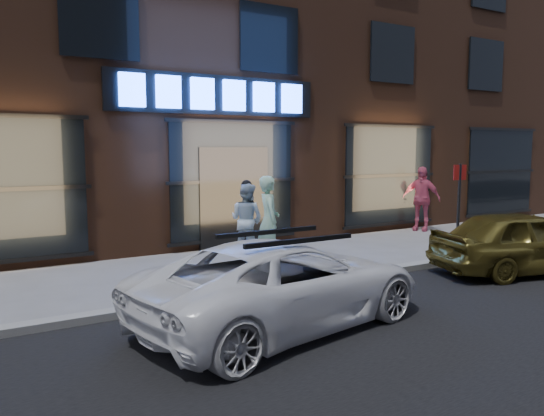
# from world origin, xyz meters

# --- Properties ---
(ground) EXTENTS (90.00, 90.00, 0.00)m
(ground) POSITION_xyz_m (0.00, 0.00, 0.00)
(ground) COLOR slate
(ground) RESTS_ON ground
(curb) EXTENTS (60.00, 0.25, 0.12)m
(curb) POSITION_xyz_m (0.00, 0.00, 0.06)
(curb) COLOR gray
(curb) RESTS_ON ground
(storefront_building) EXTENTS (30.20, 8.28, 10.30)m
(storefront_building) POSITION_xyz_m (-0.00, 7.99, 5.15)
(storefront_building) COLOR #54301E
(storefront_building) RESTS_ON ground
(man_bowtie) EXTENTS (0.62, 0.77, 1.83)m
(man_bowtie) POSITION_xyz_m (-0.23, 1.89, 0.91)
(man_bowtie) COLOR #A8DDC6
(man_bowtie) RESTS_ON ground
(man_cap) EXTENTS (0.91, 0.98, 1.62)m
(man_cap) POSITION_xyz_m (-0.23, 2.86, 0.81)
(man_cap) COLOR silver
(man_cap) RESTS_ON ground
(passerby) EXTENTS (0.93, 1.17, 1.85)m
(passerby) POSITION_xyz_m (5.81, 3.49, 0.93)
(passerby) COLOR #CE5573
(passerby) RESTS_ON ground
(white_suv) EXTENTS (4.52, 2.71, 1.18)m
(white_suv) POSITION_xyz_m (-2.00, -1.50, 0.59)
(white_suv) COLOR white
(white_suv) RESTS_ON ground
(gold_sedan) EXTENTS (3.84, 2.32, 1.22)m
(gold_sedan) POSITION_xyz_m (3.55, -1.30, 0.61)
(gold_sedan) COLOR olive
(gold_sedan) RESTS_ON ground
(sign_post) EXTENTS (0.33, 0.08, 2.05)m
(sign_post) POSITION_xyz_m (3.56, 0.29, 1.24)
(sign_post) COLOR #262628
(sign_post) RESTS_ON ground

